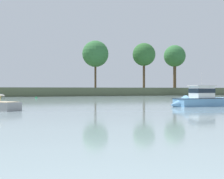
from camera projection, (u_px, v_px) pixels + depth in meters
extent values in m
cube|color=#4C563D|center=(47.00, 91.00, 88.09)|extent=(192.73, 45.07, 2.05)
cube|color=#669ECC|center=(205.00, 104.00, 28.91)|extent=(6.05, 1.99, 1.25)
cone|color=#669ECC|center=(178.00, 105.00, 27.87)|extent=(1.70, 1.79, 1.78)
cube|color=black|center=(205.00, 98.00, 28.91)|extent=(6.18, 2.07, 0.05)
cube|color=silver|center=(202.00, 92.00, 28.79)|extent=(1.94, 1.59, 1.17)
cube|color=#19232D|center=(202.00, 91.00, 28.79)|extent=(1.98, 1.62, 0.42)
cube|color=beige|center=(202.00, 86.00, 28.79)|extent=(2.17, 1.84, 0.06)
cylinder|color=silver|center=(202.00, 79.00, 28.79)|extent=(0.03, 0.03, 1.26)
sphere|color=#1E8C47|center=(36.00, 98.00, 53.76)|extent=(0.43, 0.43, 0.43)
torus|color=#333338|center=(36.00, 96.00, 53.76)|extent=(0.12, 0.12, 0.02)
sphere|color=red|center=(223.00, 102.00, 36.29)|extent=(0.42, 0.42, 0.42)
torus|color=#333338|center=(223.00, 100.00, 36.29)|extent=(0.12, 0.12, 0.02)
cylinder|color=brown|center=(95.00, 74.00, 78.03)|extent=(0.54, 0.54, 7.45)
sphere|color=#336B38|center=(95.00, 54.00, 78.02)|extent=(6.99, 6.99, 6.99)
cylinder|color=brown|center=(175.00, 74.00, 93.48)|extent=(0.95, 0.95, 8.66)
sphere|color=#336B38|center=(175.00, 56.00, 93.47)|extent=(6.87, 6.87, 6.87)
cylinder|color=brown|center=(144.00, 74.00, 81.10)|extent=(0.65, 0.65, 7.78)
sphere|color=#2D602D|center=(144.00, 54.00, 81.09)|extent=(6.31, 6.31, 6.31)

